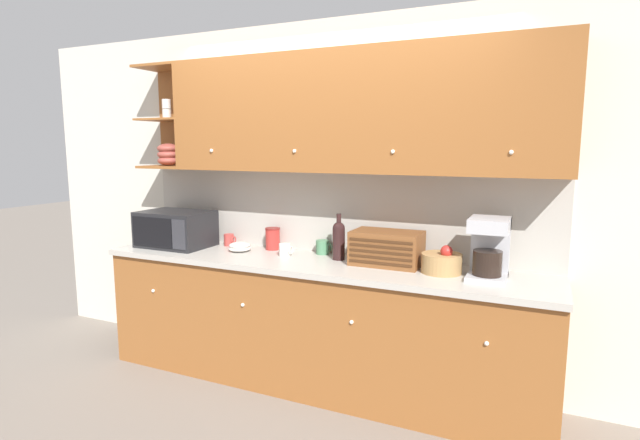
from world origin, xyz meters
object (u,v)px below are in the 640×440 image
Objects in this scene: microwave at (176,229)px; storage_canister at (273,239)px; wine_bottle at (339,239)px; fruit_basket at (442,263)px; bowl_stack_on_counter at (240,247)px; bread_box at (387,248)px; mug at (285,250)px; mug_patterned_third at (229,240)px; mug_blue_second at (323,247)px; coffee_maker at (489,247)px.

microwave reaches higher than storage_canister.
wine_bottle reaches higher than fruit_basket.
bread_box is at bearing 2.78° from bowl_stack_on_counter.
mug is 0.75m from bread_box.
mug is 0.30× the size of wine_bottle.
bowl_stack_on_counter is at bearing 5.17° from microwave.
mug_patterned_third is 0.20× the size of bread_box.
bowl_stack_on_counter is at bearing -140.10° from storage_canister.
bowl_stack_on_counter is 1.15m from bread_box.
wine_bottle is at bearing 179.36° from bread_box.
wine_bottle is (0.18, -0.12, 0.10)m from mug_blue_second.
bread_box is 0.67m from coffee_maker.
storage_canister is at bearing 173.61° from coffee_maker.
microwave reaches higher than mug_blue_second.
wine_bottle is (1.36, 0.11, 0.01)m from microwave.
mug_patterned_third is 1.35m from bread_box.
mug_patterned_third is 0.40m from storage_canister.
mug_blue_second is at bearing 39.70° from mug.
microwave reaches higher than bowl_stack_on_counter.
storage_canister is (0.76, 0.21, -0.06)m from microwave.
bread_box is (1.14, 0.06, 0.08)m from bowl_stack_on_counter.
storage_canister reaches higher than mug_blue_second.
microwave is at bearing -178.79° from fruit_basket.
storage_canister is (0.39, 0.02, 0.04)m from mug_patterned_third.
fruit_basket is at bearing -5.11° from mug_patterned_third.
fruit_basket is (1.33, -0.17, -0.02)m from storage_canister.
coffee_maker is (0.66, -0.07, 0.08)m from bread_box.
bowl_stack_on_counter is at bearing -175.70° from wine_bottle.
mug_blue_second is at bearing 146.45° from wine_bottle.
mug is at bearing -39.73° from storage_canister.
microwave is at bearing -179.17° from coffee_maker.
wine_bottle is (0.99, -0.09, 0.10)m from mug_patterned_third.
coffee_maker is at bearing 0.83° from microwave.
bowl_stack_on_counter is at bearing 179.30° from mug.
wine_bottle is at bearing -9.86° from storage_canister.
storage_canister is at bearing 140.27° from mug.
fruit_basket is (0.73, -0.07, -0.08)m from wine_bottle.
coffee_maker reaches higher than mug_patterned_third.
storage_canister is at bearing 170.14° from wine_bottle.
bread_box is (1.34, -0.09, 0.07)m from mug_patterned_third.
wine_bottle is (0.60, -0.10, 0.06)m from storage_canister.
coffee_maker is at bearing -4.32° from wine_bottle.
coffee_maker is at bearing -2.01° from fruit_basket.
wine_bottle is 0.71× the size of bread_box.
mug_patterned_third is 0.25× the size of coffee_maker.
bread_box is (0.75, 0.06, 0.07)m from mug.
fruit_basket is at bearing -0.13° from mug.
storage_canister is at bearing -178.21° from mug_blue_second.
wine_bottle is (0.39, 0.06, 0.10)m from mug.
coffee_maker is (2.00, -0.16, 0.14)m from mug_patterned_third.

